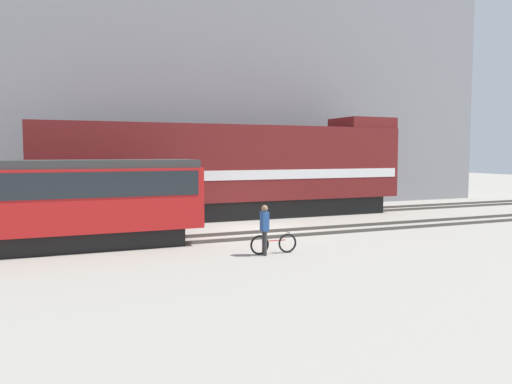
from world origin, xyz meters
TOP-DOWN VIEW (x-y plane):
  - ground_plane at (0.00, 0.00)m, footprint 120.00×120.00m
  - track_near at (0.00, -1.40)m, footprint 60.00×1.51m
  - track_far at (0.00, 4.58)m, footprint 60.00×1.51m
  - building_backdrop at (0.00, 11.85)m, footprint 42.55×6.00m
  - freight_locomotive at (0.09, 4.58)m, footprint 19.82×3.04m
  - streetcar at (-9.25, -1.40)m, footprint 11.35×2.54m
  - bicycle at (-1.75, -4.97)m, footprint 1.73×0.44m
  - person at (-2.16, -5.10)m, footprint 0.24×0.37m

SIDE VIEW (x-z plane):
  - ground_plane at x=0.00m, z-range 0.00..0.00m
  - track_near at x=0.00m, z-range 0.00..0.14m
  - track_far at x=0.00m, z-range 0.00..0.14m
  - bicycle at x=-1.75m, z-range -0.03..0.72m
  - person at x=-2.16m, z-range 0.19..1.94m
  - streetcar at x=-9.25m, z-range 0.24..3.50m
  - freight_locomotive at x=0.09m, z-range -0.18..5.38m
  - building_backdrop at x=0.00m, z-range 0.00..15.92m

